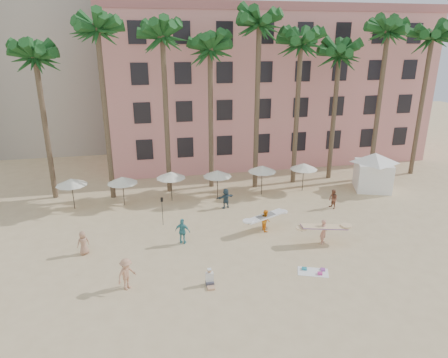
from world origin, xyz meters
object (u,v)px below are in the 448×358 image
at_px(cabana, 374,168).
at_px(carrier_white, 266,219).
at_px(carrier_yellow, 324,230).
at_px(pink_hotel, 262,87).

height_order(cabana, carrier_white, cabana).
xyz_separation_m(cabana, carrier_yellow, (-8.97, -8.81, -1.08)).
relative_size(cabana, carrier_yellow, 1.81).
bearing_deg(carrier_yellow, carrier_white, 140.92).
relative_size(pink_hotel, cabana, 6.08).
height_order(carrier_yellow, carrier_white, carrier_yellow).
relative_size(pink_hotel, carrier_yellow, 10.97).
bearing_deg(carrier_white, carrier_yellow, -39.08).
bearing_deg(carrier_yellow, cabana, 44.49).
bearing_deg(cabana, carrier_white, -153.35).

